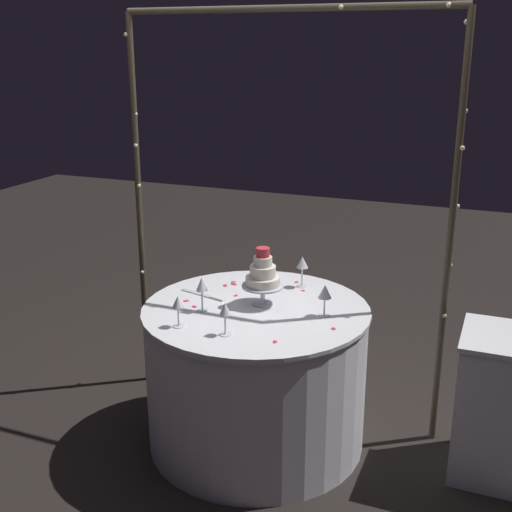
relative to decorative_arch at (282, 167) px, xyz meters
name	(u,v)px	position (x,y,z in m)	size (l,w,h in m)	color
ground_plane	(256,438)	(0.00, -0.38, -1.46)	(12.00, 12.00, 0.00)	black
decorative_arch	(282,167)	(0.00, 0.00, 0.00)	(1.88, 0.06, 2.28)	#473D2D
main_table	(256,375)	(0.00, -0.38, -1.07)	(1.19, 1.19, 0.78)	white
side_table	(503,406)	(1.25, -0.20, -1.08)	(0.46, 0.46, 0.76)	white
tiered_cake	(263,275)	(0.02, -0.32, -0.52)	(0.22, 0.22, 0.31)	silver
wine_glass_0	(178,304)	(-0.26, -0.73, -0.56)	(0.06, 0.06, 0.16)	silver
wine_glass_1	(225,311)	(-0.01, -0.74, -0.56)	(0.06, 0.06, 0.16)	silver
wine_glass_2	(202,286)	(-0.24, -0.51, -0.54)	(0.06, 0.06, 0.18)	silver
wine_glass_3	(325,293)	(0.36, -0.35, -0.55)	(0.07, 0.07, 0.17)	silver
wine_glass_4	(302,264)	(0.12, 0.02, -0.54)	(0.07, 0.07, 0.18)	silver
cake_knife	(205,295)	(-0.32, -0.32, -0.67)	(0.29, 0.10, 0.01)	silver
rose_petal_0	(275,342)	(0.24, -0.73, -0.68)	(0.03, 0.02, 0.00)	#E02D47
rose_petal_1	(297,282)	(0.08, 0.07, -0.68)	(0.03, 0.02, 0.00)	#E02D47
rose_petal_2	(186,301)	(-0.38, -0.43, -0.68)	(0.03, 0.02, 0.00)	#E02D47
rose_petal_3	(194,306)	(-0.30, -0.48, -0.68)	(0.03, 0.02, 0.00)	#E02D47
rose_petal_4	(264,292)	(-0.04, -0.14, -0.68)	(0.03, 0.02, 0.00)	#E02D47
rose_petal_5	(225,285)	(-0.28, -0.14, -0.68)	(0.04, 0.03, 0.00)	#E02D47
rose_petal_6	(334,329)	(0.45, -0.49, -0.68)	(0.03, 0.02, 0.00)	#E02D47
rose_petal_7	(236,295)	(-0.17, -0.26, -0.68)	(0.03, 0.02, 0.00)	#E02D47
rose_petal_8	(234,284)	(-0.25, -0.10, -0.68)	(0.04, 0.03, 0.00)	#E02D47
rose_petal_9	(303,291)	(0.15, -0.05, -0.68)	(0.02, 0.02, 0.00)	#E02D47
rose_petal_10	(233,282)	(-0.26, -0.06, -0.68)	(0.03, 0.02, 0.00)	#E02D47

